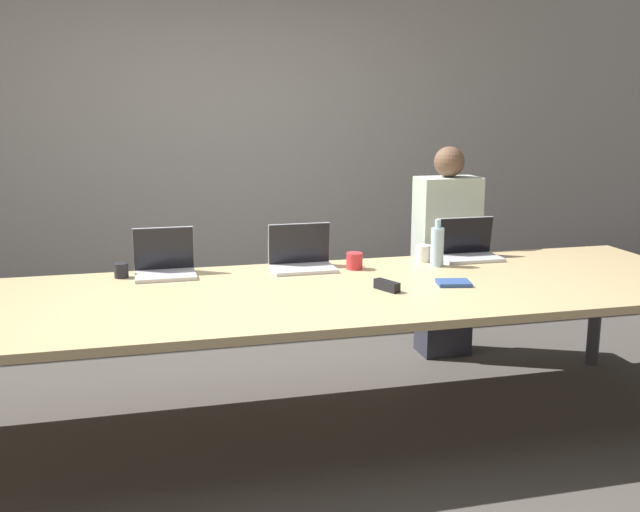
{
  "coord_description": "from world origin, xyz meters",
  "views": [
    {
      "loc": [
        -0.64,
        -3.36,
        1.66
      ],
      "look_at": [
        0.23,
        0.1,
        0.89
      ],
      "focal_mm": 40.0,
      "sensor_mm": 36.0,
      "label": 1
    }
  ],
  "objects_px": {
    "laptop_far_midleft": "(165,262)",
    "cup_far_center": "(354,261)",
    "cup_far_midleft": "(121,270)",
    "stapler": "(387,286)",
    "bottle_far_right": "(437,246)",
    "cup_far_right": "(423,253)",
    "laptop_far_right": "(467,247)",
    "laptop_far_center": "(301,256)",
    "person_far_right": "(446,256)"
  },
  "relations": [
    {
      "from": "laptop_far_midleft",
      "to": "cup_far_center",
      "type": "distance_m",
      "value": 1.05
    },
    {
      "from": "cup_far_midleft",
      "to": "stapler",
      "type": "relative_size",
      "value": 0.51
    },
    {
      "from": "bottle_far_right",
      "to": "stapler",
      "type": "xyz_separation_m",
      "value": [
        -0.46,
        -0.45,
        -0.09
      ]
    },
    {
      "from": "cup_far_right",
      "to": "cup_far_midleft",
      "type": "distance_m",
      "value": 1.72
    },
    {
      "from": "cup_far_right",
      "to": "laptop_far_right",
      "type": "bearing_deg",
      "value": 4.02
    },
    {
      "from": "cup_far_right",
      "to": "laptop_far_center",
      "type": "relative_size",
      "value": 0.27
    },
    {
      "from": "person_far_right",
      "to": "cup_far_center",
      "type": "bearing_deg",
      "value": -147.2
    },
    {
      "from": "laptop_far_midleft",
      "to": "cup_far_center",
      "type": "relative_size",
      "value": 3.49
    },
    {
      "from": "cup_far_midleft",
      "to": "cup_far_center",
      "type": "relative_size",
      "value": 0.84
    },
    {
      "from": "person_far_right",
      "to": "stapler",
      "type": "relative_size",
      "value": 8.97
    },
    {
      "from": "bottle_far_right",
      "to": "stapler",
      "type": "height_order",
      "value": "bottle_far_right"
    },
    {
      "from": "cup_far_center",
      "to": "bottle_far_right",
      "type": "bearing_deg",
      "value": -4.84
    },
    {
      "from": "laptop_far_midleft",
      "to": "cup_far_midleft",
      "type": "xyz_separation_m",
      "value": [
        -0.23,
        -0.01,
        -0.03
      ]
    },
    {
      "from": "stapler",
      "to": "person_far_right",
      "type": "bearing_deg",
      "value": 27.96
    },
    {
      "from": "laptop_far_right",
      "to": "bottle_far_right",
      "type": "bearing_deg",
      "value": -149.35
    },
    {
      "from": "bottle_far_right",
      "to": "cup_far_center",
      "type": "xyz_separation_m",
      "value": [
        -0.48,
        0.04,
        -0.07
      ]
    },
    {
      "from": "stapler",
      "to": "bottle_far_right",
      "type": "bearing_deg",
      "value": 19.64
    },
    {
      "from": "laptop_far_midleft",
      "to": "cup_far_center",
      "type": "bearing_deg",
      "value": -6.31
    },
    {
      "from": "laptop_far_midleft",
      "to": "laptop_far_right",
      "type": "bearing_deg",
      "value": -0.07
    },
    {
      "from": "bottle_far_right",
      "to": "laptop_far_midleft",
      "type": "distance_m",
      "value": 1.53
    },
    {
      "from": "cup_far_midleft",
      "to": "laptop_far_center",
      "type": "relative_size",
      "value": 0.22
    },
    {
      "from": "bottle_far_right",
      "to": "cup_far_midleft",
      "type": "xyz_separation_m",
      "value": [
        -1.75,
        0.15,
        -0.08
      ]
    },
    {
      "from": "cup_far_center",
      "to": "stapler",
      "type": "relative_size",
      "value": 0.6
    },
    {
      "from": "bottle_far_right",
      "to": "laptop_far_midleft",
      "type": "xyz_separation_m",
      "value": [
        -1.52,
        0.16,
        -0.04
      ]
    },
    {
      "from": "laptop_far_right",
      "to": "laptop_far_midleft",
      "type": "xyz_separation_m",
      "value": [
        -1.78,
        0.0,
        0.0
      ]
    },
    {
      "from": "laptop_far_right",
      "to": "bottle_far_right",
      "type": "height_order",
      "value": "bottle_far_right"
    },
    {
      "from": "person_far_right",
      "to": "laptop_far_midleft",
      "type": "relative_size",
      "value": 4.25
    },
    {
      "from": "person_far_right",
      "to": "bottle_far_right",
      "type": "xyz_separation_m",
      "value": [
        -0.3,
        -0.54,
        0.19
      ]
    },
    {
      "from": "laptop_far_right",
      "to": "cup_far_right",
      "type": "distance_m",
      "value": 0.29
    },
    {
      "from": "laptop_far_right",
      "to": "cup_far_center",
      "type": "height_order",
      "value": "laptop_far_right"
    },
    {
      "from": "laptop_far_right",
      "to": "laptop_far_center",
      "type": "bearing_deg",
      "value": -178.59
    },
    {
      "from": "laptop_far_right",
      "to": "person_far_right",
      "type": "xyz_separation_m",
      "value": [
        0.04,
        0.39,
        -0.14
      ]
    },
    {
      "from": "person_far_right",
      "to": "cup_far_midleft",
      "type": "bearing_deg",
      "value": -169.15
    },
    {
      "from": "person_far_right",
      "to": "cup_far_right",
      "type": "xyz_separation_m",
      "value": [
        -0.33,
        -0.41,
        0.12
      ]
    },
    {
      "from": "cup_far_center",
      "to": "cup_far_midleft",
      "type": "bearing_deg",
      "value": 175.09
    },
    {
      "from": "person_far_right",
      "to": "laptop_far_midleft",
      "type": "xyz_separation_m",
      "value": [
        -1.82,
        -0.39,
        0.14
      ]
    },
    {
      "from": "laptop_far_right",
      "to": "cup_far_right",
      "type": "height_order",
      "value": "laptop_far_right"
    },
    {
      "from": "cup_far_right",
      "to": "cup_far_midleft",
      "type": "xyz_separation_m",
      "value": [
        -1.72,
        0.02,
        -0.01
      ]
    },
    {
      "from": "cup_far_midleft",
      "to": "stapler",
      "type": "distance_m",
      "value": 1.43
    },
    {
      "from": "bottle_far_right",
      "to": "laptop_far_center",
      "type": "distance_m",
      "value": 0.78
    },
    {
      "from": "person_far_right",
      "to": "laptop_far_center",
      "type": "distance_m",
      "value": 1.15
    },
    {
      "from": "laptop_far_right",
      "to": "laptop_far_center",
      "type": "distance_m",
      "value": 1.03
    },
    {
      "from": "stapler",
      "to": "cup_far_center",
      "type": "bearing_deg",
      "value": 68.01
    },
    {
      "from": "cup_far_right",
      "to": "cup_far_center",
      "type": "relative_size",
      "value": 1.04
    },
    {
      "from": "bottle_far_right",
      "to": "stapler",
      "type": "relative_size",
      "value": 1.75
    },
    {
      "from": "laptop_far_midleft",
      "to": "laptop_far_center",
      "type": "height_order",
      "value": "laptop_far_midleft"
    },
    {
      "from": "bottle_far_right",
      "to": "laptop_far_center",
      "type": "bearing_deg",
      "value": 170.5
    },
    {
      "from": "person_far_right",
      "to": "cup_far_right",
      "type": "relative_size",
      "value": 14.21
    },
    {
      "from": "laptop_far_center",
      "to": "cup_far_center",
      "type": "distance_m",
      "value": 0.3
    },
    {
      "from": "laptop_far_right",
      "to": "cup_far_right",
      "type": "xyz_separation_m",
      "value": [
        -0.29,
        -0.02,
        -0.02
      ]
    }
  ]
}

